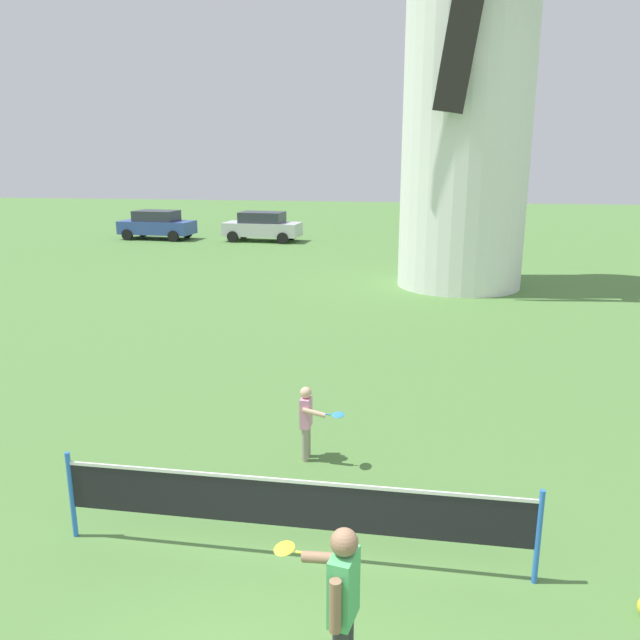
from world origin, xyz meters
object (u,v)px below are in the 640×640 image
object	(u,v)px
player_near	(341,600)
parked_car_blue	(157,224)
tennis_net	(291,504)
player_far	(308,419)
parked_car_silver	(262,226)
windmill	(470,68)

from	to	relation	value
player_near	parked_car_blue	world-z (taller)	parked_car_blue
tennis_net	parked_car_blue	xyz separation A→B (m)	(-13.15, 26.84, 0.12)
player_far	parked_car_blue	size ratio (longest dim) A/B	0.28
player_near	tennis_net	bearing A→B (deg)	114.76
player_far	parked_car_blue	distance (m)	27.61
parked_car_blue	player_near	bearing A→B (deg)	-63.98
player_near	player_far	size ratio (longest dim) A/B	1.34
parked_car_silver	player_far	bearing A→B (deg)	-74.15
parked_car_blue	parked_car_silver	world-z (taller)	same
tennis_net	parked_car_blue	bearing A→B (deg)	116.10
windmill	player_far	world-z (taller)	windmill
windmill	tennis_net	xyz separation A→B (m)	(-2.61, -16.30, -6.55)
windmill	player_near	xyz separation A→B (m)	(-1.82, -18.01, -6.36)
parked_car_blue	parked_car_silver	xyz separation A→B (m)	(5.94, 0.08, 0.00)
player_near	windmill	bearing A→B (deg)	84.21
player_far	parked_car_blue	xyz separation A→B (m)	(-12.89, 24.41, 0.15)
windmill	tennis_net	distance (m)	17.76
tennis_net	parked_car_silver	xyz separation A→B (m)	(-7.21, 26.91, 0.12)
windmill	parked_car_silver	size ratio (longest dim) A/B	3.84
windmill	parked_car_silver	distance (m)	15.82
parked_car_blue	player_far	bearing A→B (deg)	-62.16
parked_car_silver	parked_car_blue	bearing A→B (deg)	-179.26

